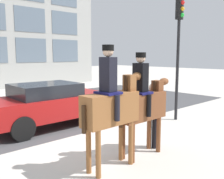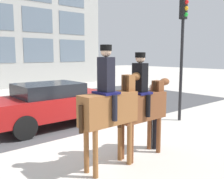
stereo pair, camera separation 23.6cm
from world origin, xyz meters
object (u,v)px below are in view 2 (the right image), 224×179
(traffic_light, at_px, (183,41))
(mounted_horse_lead, at_px, (110,105))
(mounted_horse_companion, at_px, (142,103))
(street_car_near_lane, at_px, (51,103))
(pedestrian_bystander, at_px, (153,111))

(traffic_light, bearing_deg, mounted_horse_lead, -163.22)
(mounted_horse_companion, relative_size, street_car_near_lane, 0.60)
(mounted_horse_companion, bearing_deg, mounted_horse_lead, -178.28)
(street_car_near_lane, relative_size, traffic_light, 0.94)
(mounted_horse_companion, bearing_deg, pedestrian_bystander, 14.35)
(pedestrian_bystander, relative_size, traffic_light, 0.39)
(pedestrian_bystander, bearing_deg, mounted_horse_lead, -0.20)
(mounted_horse_lead, bearing_deg, traffic_light, 15.87)
(mounted_horse_lead, xyz_separation_m, street_car_near_lane, (0.57, 3.84, -0.59))
(mounted_horse_companion, xyz_separation_m, street_car_near_lane, (-0.47, 3.81, -0.49))
(mounted_horse_companion, relative_size, traffic_light, 0.56)
(mounted_horse_lead, xyz_separation_m, pedestrian_bystander, (1.59, 0.17, -0.38))
(pedestrian_bystander, xyz_separation_m, street_car_near_lane, (-1.03, 3.67, -0.21))
(mounted_horse_lead, relative_size, mounted_horse_companion, 1.06)
(mounted_horse_lead, relative_size, traffic_light, 0.60)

